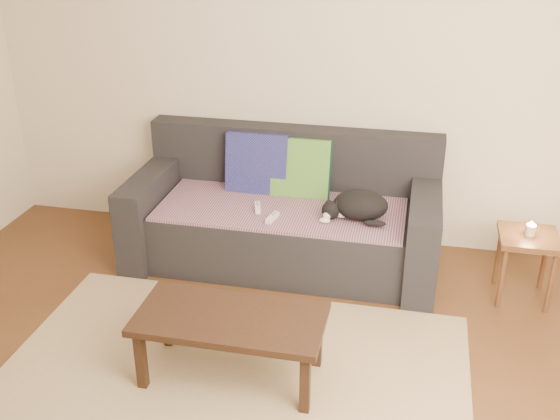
{
  "coord_description": "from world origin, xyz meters",
  "views": [
    {
      "loc": [
        0.85,
        -2.45,
        2.3
      ],
      "look_at": [
        0.05,
        1.2,
        0.55
      ],
      "focal_mm": 42.0,
      "sensor_mm": 36.0,
      "label": 1
    }
  ],
  "objects_px": {
    "sofa": "(284,218)",
    "side_table": "(528,246)",
    "coffee_table": "(230,324)",
    "cat": "(358,206)",
    "wii_remote_b": "(272,218)",
    "wii_remote_a": "(258,208)"
  },
  "relations": [
    {
      "from": "wii_remote_a",
      "to": "cat",
      "type": "bearing_deg",
      "value": -105.51
    },
    {
      "from": "cat",
      "to": "wii_remote_a",
      "type": "xyz_separation_m",
      "value": [
        -0.67,
        -0.01,
        -0.08
      ]
    },
    {
      "from": "sofa",
      "to": "coffee_table",
      "type": "height_order",
      "value": "sofa"
    },
    {
      "from": "sofa",
      "to": "wii_remote_b",
      "type": "xyz_separation_m",
      "value": [
        -0.02,
        -0.3,
        0.15
      ]
    },
    {
      "from": "coffee_table",
      "to": "sofa",
      "type": "bearing_deg",
      "value": 90.01
    },
    {
      "from": "side_table",
      "to": "cat",
      "type": "bearing_deg",
      "value": 178.46
    },
    {
      "from": "cat",
      "to": "wii_remote_b",
      "type": "height_order",
      "value": "cat"
    },
    {
      "from": "sofa",
      "to": "side_table",
      "type": "xyz_separation_m",
      "value": [
        1.59,
        -0.19,
        0.06
      ]
    },
    {
      "from": "sofa",
      "to": "cat",
      "type": "bearing_deg",
      "value": -16.9
    },
    {
      "from": "sofa",
      "to": "side_table",
      "type": "relative_size",
      "value": 4.68
    },
    {
      "from": "sofa",
      "to": "side_table",
      "type": "distance_m",
      "value": 1.6
    },
    {
      "from": "sofa",
      "to": "wii_remote_a",
      "type": "xyz_separation_m",
      "value": [
        -0.15,
        -0.17,
        0.15
      ]
    },
    {
      "from": "wii_remote_b",
      "to": "wii_remote_a",
      "type": "bearing_deg",
      "value": 57.42
    },
    {
      "from": "cat",
      "to": "side_table",
      "type": "bearing_deg",
      "value": 15.57
    },
    {
      "from": "sofa",
      "to": "coffee_table",
      "type": "xyz_separation_m",
      "value": [
        0.0,
        -1.34,
        0.03
      ]
    },
    {
      "from": "cat",
      "to": "wii_remote_a",
      "type": "bearing_deg",
      "value": -161.99
    },
    {
      "from": "side_table",
      "to": "wii_remote_a",
      "type": "bearing_deg",
      "value": 179.4
    },
    {
      "from": "coffee_table",
      "to": "wii_remote_a",
      "type": "bearing_deg",
      "value": 97.25
    },
    {
      "from": "wii_remote_a",
      "to": "coffee_table",
      "type": "relative_size",
      "value": 0.15
    },
    {
      "from": "wii_remote_b",
      "to": "side_table",
      "type": "height_order",
      "value": "wii_remote_b"
    },
    {
      "from": "wii_remote_a",
      "to": "coffee_table",
      "type": "xyz_separation_m",
      "value": [
        0.15,
        -1.17,
        -0.11
      ]
    },
    {
      "from": "wii_remote_b",
      "to": "side_table",
      "type": "distance_m",
      "value": 1.61
    }
  ]
}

